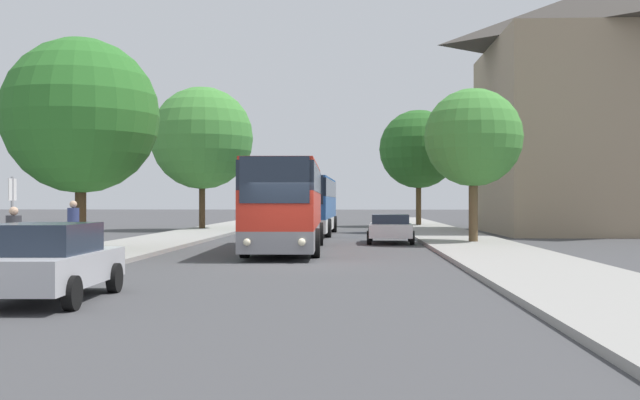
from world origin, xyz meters
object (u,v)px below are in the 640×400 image
(bus_stop_sign, at_px, (12,211))
(tree_left_near, at_px, (81,116))
(tree_right_near, at_px, (419,149))
(pedestrian_waiting_far, at_px, (14,241))
(tree_right_mid, at_px, (473,138))
(parked_car_left_curb, at_px, (46,261))
(tree_left_far, at_px, (202,138))
(bus_front, at_px, (287,205))
(bus_middle, at_px, (309,204))
(parked_car_right_near, at_px, (390,228))
(pedestrian_waiting_near, at_px, (73,229))

(bus_stop_sign, xyz_separation_m, tree_left_near, (-0.66, 6.85, 3.36))
(tree_left_near, height_order, tree_right_near, tree_right_near)
(pedestrian_waiting_far, xyz_separation_m, tree_right_mid, (13.38, 15.72, 3.74))
(parked_car_left_curb, height_order, tree_left_near, tree_left_near)
(parked_car_left_curb, relative_size, tree_right_near, 0.49)
(tree_left_near, distance_m, tree_left_far, 21.91)
(parked_car_left_curb, bearing_deg, pedestrian_waiting_far, 121.10)
(bus_front, distance_m, bus_middle, 14.12)
(tree_right_near, bearing_deg, parked_car_right_near, -98.19)
(bus_middle, height_order, parked_car_right_near, bus_middle)
(tree_right_near, bearing_deg, pedestrian_waiting_far, -108.37)
(tree_right_near, bearing_deg, parked_car_left_curb, -104.22)
(parked_car_right_near, distance_m, tree_left_far, 19.13)
(pedestrian_waiting_far, distance_m, tree_right_mid, 20.98)
(bus_front, bearing_deg, parked_car_left_curb, -104.16)
(parked_car_right_near, bearing_deg, tree_left_near, 35.87)
(parked_car_left_curb, distance_m, pedestrian_waiting_far, 4.07)
(pedestrian_waiting_far, bearing_deg, bus_stop_sign, 6.76)
(pedestrian_waiting_near, bearing_deg, tree_left_far, 55.45)
(tree_right_mid, bearing_deg, tree_left_far, 134.65)
(parked_car_left_curb, relative_size, parked_car_right_near, 0.95)
(parked_car_left_curb, xyz_separation_m, tree_left_far, (-4.05, 34.53, 5.29))
(pedestrian_waiting_near, height_order, tree_left_near, tree_left_near)
(pedestrian_waiting_far, distance_m, tree_left_far, 31.59)
(tree_right_mid, bearing_deg, tree_right_near, 90.95)
(bus_middle, height_order, pedestrian_waiting_near, bus_middle)
(bus_stop_sign, height_order, tree_left_near, tree_left_near)
(parked_car_left_curb, relative_size, pedestrian_waiting_near, 2.38)
(bus_front, relative_size, tree_right_mid, 1.76)
(parked_car_left_curb, distance_m, parked_car_right_near, 21.69)
(tree_left_far, bearing_deg, tree_left_near, -89.92)
(pedestrian_waiting_far, distance_m, tree_left_near, 10.24)
(parked_car_left_curb, height_order, bus_stop_sign, bus_stop_sign)
(parked_car_right_near, bearing_deg, pedestrian_waiting_far, 62.30)
(parked_car_left_curb, height_order, tree_right_near, tree_right_near)
(pedestrian_waiting_near, relative_size, pedestrian_waiting_far, 1.09)
(bus_middle, bearing_deg, pedestrian_waiting_far, -101.14)
(bus_front, bearing_deg, bus_middle, 88.48)
(bus_middle, distance_m, bus_stop_sign, 23.95)
(parked_car_left_curb, distance_m, bus_stop_sign, 6.76)
(bus_front, bearing_deg, bus_stop_sign, -128.39)
(pedestrian_waiting_far, xyz_separation_m, tree_right_near, (12.99, 39.11, 4.87))
(bus_front, height_order, bus_middle, bus_front)
(parked_car_right_near, xyz_separation_m, bus_stop_sign, (-10.94, -14.52, 0.96))
(tree_left_far, xyz_separation_m, tree_right_mid, (15.21, -15.40, -1.34))
(tree_left_near, distance_m, tree_right_mid, 16.52)
(tree_left_near, height_order, tree_left_far, tree_left_far)
(tree_right_mid, bearing_deg, pedestrian_waiting_far, -130.40)
(pedestrian_waiting_near, xyz_separation_m, tree_right_mid, (14.05, 10.16, 3.66))
(pedestrian_waiting_near, distance_m, tree_right_near, 36.54)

